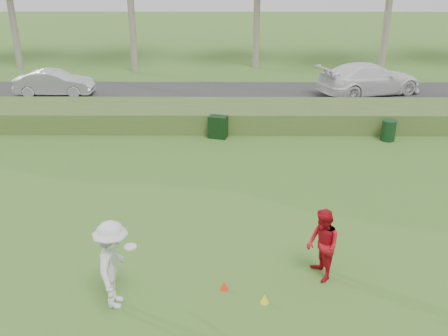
{
  "coord_description": "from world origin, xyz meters",
  "views": [
    {
      "loc": [
        0.11,
        -9.69,
        7.21
      ],
      "look_at": [
        0.0,
        4.0,
        1.3
      ],
      "focal_mm": 40.0,
      "sensor_mm": 36.0,
      "label": 1
    }
  ],
  "objects_px": {
    "car_mid": "(54,83)",
    "player_white": "(113,265)",
    "utility_cabinet": "(218,127)",
    "car_right": "(369,79)",
    "player_red": "(322,245)",
    "cone_orange": "(224,286)",
    "trash_bin": "(389,130)",
    "cone_yellow": "(265,299)"
  },
  "relations": [
    {
      "from": "cone_orange",
      "to": "utility_cabinet",
      "type": "relative_size",
      "value": 0.23
    },
    {
      "from": "player_white",
      "to": "cone_yellow",
      "type": "bearing_deg",
      "value": -89.93
    },
    {
      "from": "player_red",
      "to": "utility_cabinet",
      "type": "distance_m",
      "value": 10.28
    },
    {
      "from": "utility_cabinet",
      "to": "trash_bin",
      "type": "bearing_deg",
      "value": 13.98
    },
    {
      "from": "car_right",
      "to": "trash_bin",
      "type": "bearing_deg",
      "value": 151.8
    },
    {
      "from": "player_red",
      "to": "utility_cabinet",
      "type": "xyz_separation_m",
      "value": [
        -2.65,
        9.92,
        -0.42
      ]
    },
    {
      "from": "player_red",
      "to": "car_mid",
      "type": "distance_m",
      "value": 20.23
    },
    {
      "from": "car_mid",
      "to": "utility_cabinet",
      "type": "bearing_deg",
      "value": -127.63
    },
    {
      "from": "trash_bin",
      "to": "player_red",
      "type": "bearing_deg",
      "value": -114.79
    },
    {
      "from": "player_white",
      "to": "utility_cabinet",
      "type": "height_order",
      "value": "player_white"
    },
    {
      "from": "player_white",
      "to": "player_red",
      "type": "xyz_separation_m",
      "value": [
        4.7,
        1.04,
        -0.13
      ]
    },
    {
      "from": "cone_orange",
      "to": "car_right",
      "type": "height_order",
      "value": "car_right"
    },
    {
      "from": "cone_yellow",
      "to": "car_right",
      "type": "relative_size",
      "value": 0.04
    },
    {
      "from": "trash_bin",
      "to": "car_right",
      "type": "xyz_separation_m",
      "value": [
        1.04,
        7.27,
        0.47
      ]
    },
    {
      "from": "player_red",
      "to": "car_mid",
      "type": "height_order",
      "value": "player_red"
    },
    {
      "from": "player_red",
      "to": "car_right",
      "type": "height_order",
      "value": "player_red"
    },
    {
      "from": "cone_orange",
      "to": "utility_cabinet",
      "type": "height_order",
      "value": "utility_cabinet"
    },
    {
      "from": "cone_orange",
      "to": "utility_cabinet",
      "type": "bearing_deg",
      "value": 91.86
    },
    {
      "from": "cone_orange",
      "to": "cone_yellow",
      "type": "xyz_separation_m",
      "value": [
        0.91,
        -0.48,
        0.0
      ]
    },
    {
      "from": "player_white",
      "to": "player_red",
      "type": "height_order",
      "value": "player_white"
    },
    {
      "from": "cone_orange",
      "to": "utility_cabinet",
      "type": "distance_m",
      "value": 10.43
    },
    {
      "from": "car_mid",
      "to": "player_white",
      "type": "bearing_deg",
      "value": -159.76
    },
    {
      "from": "player_red",
      "to": "utility_cabinet",
      "type": "bearing_deg",
      "value": -178.38
    },
    {
      "from": "utility_cabinet",
      "to": "car_right",
      "type": "bearing_deg",
      "value": 56.88
    },
    {
      "from": "player_white",
      "to": "trash_bin",
      "type": "height_order",
      "value": "player_white"
    },
    {
      "from": "player_white",
      "to": "trash_bin",
      "type": "bearing_deg",
      "value": -41.6
    },
    {
      "from": "player_red",
      "to": "trash_bin",
      "type": "distance_m",
      "value": 10.63
    },
    {
      "from": "cone_orange",
      "to": "car_mid",
      "type": "relative_size",
      "value": 0.05
    },
    {
      "from": "player_red",
      "to": "car_mid",
      "type": "bearing_deg",
      "value": -158.12
    },
    {
      "from": "car_right",
      "to": "cone_orange",
      "type": "bearing_deg",
      "value": 135.78
    },
    {
      "from": "player_red",
      "to": "trash_bin",
      "type": "xyz_separation_m",
      "value": [
        4.45,
        9.64,
        -0.46
      ]
    },
    {
      "from": "car_mid",
      "to": "car_right",
      "type": "bearing_deg",
      "value": -90.11
    },
    {
      "from": "trash_bin",
      "to": "car_right",
      "type": "bearing_deg",
      "value": 81.89
    },
    {
      "from": "player_red",
      "to": "trash_bin",
      "type": "bearing_deg",
      "value": 141.87
    },
    {
      "from": "cone_orange",
      "to": "player_red",
      "type": "bearing_deg",
      "value": 12.15
    },
    {
      "from": "car_mid",
      "to": "car_right",
      "type": "xyz_separation_m",
      "value": [
        17.15,
        0.38,
        0.16
      ]
    },
    {
      "from": "utility_cabinet",
      "to": "car_mid",
      "type": "height_order",
      "value": "car_mid"
    },
    {
      "from": "cone_orange",
      "to": "car_right",
      "type": "bearing_deg",
      "value": 65.86
    },
    {
      "from": "player_red",
      "to": "cone_orange",
      "type": "bearing_deg",
      "value": -91.19
    },
    {
      "from": "trash_bin",
      "to": "car_mid",
      "type": "distance_m",
      "value": 17.53
    },
    {
      "from": "player_white",
      "to": "trash_bin",
      "type": "distance_m",
      "value": 14.07
    },
    {
      "from": "player_white",
      "to": "utility_cabinet",
      "type": "xyz_separation_m",
      "value": [
        2.05,
        10.96,
        -0.56
      ]
    }
  ]
}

